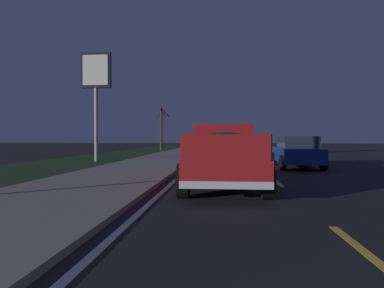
% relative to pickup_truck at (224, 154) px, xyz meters
% --- Properties ---
extents(ground, '(144.00, 144.00, 0.00)m').
position_rel_pickup_truck_xyz_m(ground, '(17.40, -1.75, -0.98)').
color(ground, black).
extents(sidewalk_shoulder, '(108.00, 4.00, 0.12)m').
position_rel_pickup_truck_xyz_m(sidewalk_shoulder, '(17.40, 3.95, -0.92)').
color(sidewalk_shoulder, gray).
rests_on(sidewalk_shoulder, ground).
extents(grass_verge, '(108.00, 6.00, 0.01)m').
position_rel_pickup_truck_xyz_m(grass_verge, '(17.40, 8.95, -0.98)').
color(grass_verge, '#1E3819').
rests_on(grass_verge, ground).
extents(lane_markings, '(108.00, 3.54, 0.01)m').
position_rel_pickup_truck_xyz_m(lane_markings, '(19.45, 0.80, -0.98)').
color(lane_markings, yellow).
rests_on(lane_markings, ground).
extents(pickup_truck, '(5.44, 2.32, 1.87)m').
position_rel_pickup_truck_xyz_m(pickup_truck, '(0.00, 0.00, 0.00)').
color(pickup_truck, maroon).
rests_on(pickup_truck, ground).
extents(sedan_silver, '(4.45, 2.10, 1.54)m').
position_rel_pickup_truck_xyz_m(sedan_silver, '(29.10, -0.14, -0.20)').
color(sedan_silver, '#B2B5BA').
rests_on(sedan_silver, ground).
extents(sedan_blue, '(4.44, 2.09, 1.54)m').
position_rel_pickup_truck_xyz_m(sedan_blue, '(6.90, -3.64, -0.20)').
color(sedan_blue, navy).
rests_on(sedan_blue, ground).
extents(gas_price_sign, '(0.27, 1.90, 6.80)m').
position_rel_pickup_truck_xyz_m(gas_price_sign, '(10.27, 7.89, 4.12)').
color(gas_price_sign, '#99999E').
rests_on(gas_price_sign, ground).
extents(bare_tree_far, '(1.52, 1.23, 5.18)m').
position_rel_pickup_truck_xyz_m(bare_tree_far, '(27.61, 6.93, 1.69)').
color(bare_tree_far, '#423323').
rests_on(bare_tree_far, ground).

